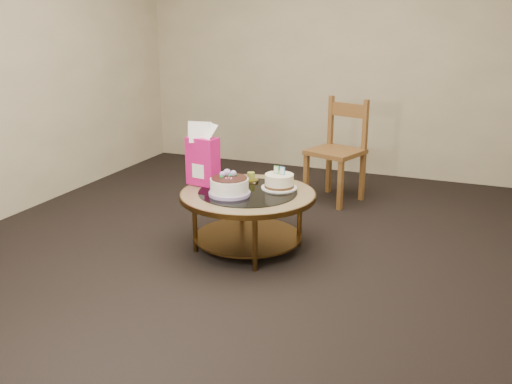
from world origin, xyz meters
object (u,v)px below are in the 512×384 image
at_px(cream_cake, 279,182).
at_px(gift_bag, 203,155).
at_px(dining_chair, 338,150).
at_px(decorated_cake, 229,187).
at_px(coffee_table, 248,202).

height_order(cream_cake, gift_bag, gift_bag).
height_order(cream_cake, dining_chair, dining_chair).
distance_m(decorated_cake, gift_bag, 0.39).
bearing_deg(cream_cake, decorated_cake, -124.68).
bearing_deg(gift_bag, dining_chair, 71.42).
relative_size(decorated_cake, dining_chair, 0.32).
xyz_separation_m(coffee_table, gift_bag, (-0.39, 0.05, 0.32)).
bearing_deg(cream_cake, coffee_table, -128.55).
bearing_deg(gift_bag, cream_cake, 20.14).
bearing_deg(dining_chair, decorated_cake, -86.13).
relative_size(cream_cake, gift_bag, 0.57).
xyz_separation_m(decorated_cake, dining_chair, (0.41, 1.56, -0.02)).
xyz_separation_m(coffee_table, dining_chair, (0.32, 1.44, 0.11)).
relative_size(cream_cake, dining_chair, 0.28).
xyz_separation_m(cream_cake, dining_chair, (0.13, 1.27, -0.02)).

